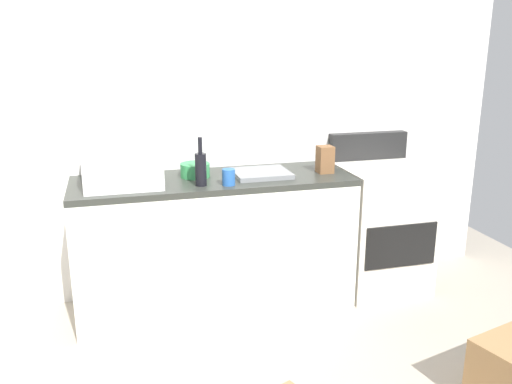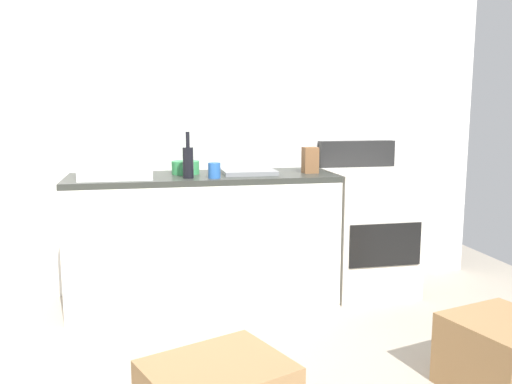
# 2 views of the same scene
# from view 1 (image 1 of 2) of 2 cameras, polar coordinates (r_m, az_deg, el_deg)

# --- Properties ---
(wall_back) EXTENTS (5.00, 0.10, 2.60)m
(wall_back) POSITION_cam_1_polar(r_m,az_deg,el_deg) (3.71, -10.34, 8.47)
(wall_back) COLOR silver
(wall_back) RESTS_ON ground_plane
(kitchen_counter) EXTENTS (1.80, 0.60, 0.90)m
(kitchen_counter) POSITION_cam_1_polar(r_m,az_deg,el_deg) (3.62, -4.41, -5.43)
(kitchen_counter) COLOR silver
(kitchen_counter) RESTS_ON ground_plane
(stove_oven) EXTENTS (0.60, 0.61, 1.10)m
(stove_oven) POSITION_cam_1_polar(r_m,az_deg,el_deg) (4.01, 12.98, -3.42)
(stove_oven) COLOR silver
(stove_oven) RESTS_ON ground_plane
(microwave) EXTENTS (0.46, 0.34, 0.27)m
(microwave) POSITION_cam_1_polar(r_m,az_deg,el_deg) (3.33, -13.97, 2.81)
(microwave) COLOR white
(microwave) RESTS_ON kitchen_counter
(sink_basin) EXTENTS (0.36, 0.32, 0.03)m
(sink_basin) POSITION_cam_1_polar(r_m,az_deg,el_deg) (3.53, 0.56, 2.00)
(sink_basin) COLOR slate
(sink_basin) RESTS_ON kitchen_counter
(wine_bottle) EXTENTS (0.07, 0.07, 0.30)m
(wine_bottle) POSITION_cam_1_polar(r_m,az_deg,el_deg) (3.28, -5.89, 2.54)
(wine_bottle) COLOR black
(wine_bottle) RESTS_ON kitchen_counter
(coffee_mug) EXTENTS (0.08, 0.08, 0.10)m
(coffee_mug) POSITION_cam_1_polar(r_m,az_deg,el_deg) (3.29, -2.92, 1.59)
(coffee_mug) COLOR #2659A5
(coffee_mug) RESTS_ON kitchen_counter
(knife_block) EXTENTS (0.10, 0.10, 0.18)m
(knife_block) POSITION_cam_1_polar(r_m,az_deg,el_deg) (3.63, 7.33, 3.45)
(knife_block) COLOR brown
(knife_block) RESTS_ON kitchen_counter
(mixing_bowl) EXTENTS (0.19, 0.19, 0.09)m
(mixing_bowl) POSITION_cam_1_polar(r_m,az_deg,el_deg) (3.51, -6.48, 2.32)
(mixing_bowl) COLOR #338C4C
(mixing_bowl) RESTS_ON kitchen_counter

